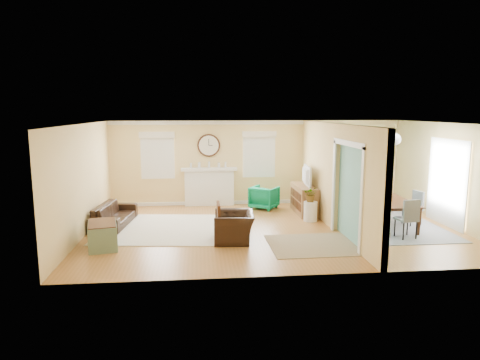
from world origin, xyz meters
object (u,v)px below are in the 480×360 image
(dining_table, at_px, (387,213))
(green_chair, at_px, (264,197))
(eames_chair, at_px, (234,227))
(credenza, at_px, (304,199))
(sofa, at_px, (114,215))

(dining_table, bearing_deg, green_chair, 53.93)
(green_chair, bearing_deg, eames_chair, 103.61)
(green_chair, bearing_deg, credenza, -178.24)
(eames_chair, height_order, credenza, credenza)
(credenza, distance_m, dining_table, 2.36)
(sofa, relative_size, dining_table, 0.96)
(credenza, bearing_deg, dining_table, -41.73)
(credenza, bearing_deg, green_chair, 147.70)
(green_chair, bearing_deg, sofa, 53.84)
(dining_table, bearing_deg, sofa, 86.19)
(green_chair, relative_size, credenza, 0.51)
(sofa, distance_m, green_chair, 4.36)
(credenza, height_order, dining_table, credenza)
(sofa, relative_size, credenza, 1.29)
(sofa, height_order, green_chair, green_chair)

